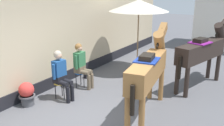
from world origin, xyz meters
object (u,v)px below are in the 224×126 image
at_px(saddled_horse_far, 203,50).
at_px(satchel_bag, 87,75).
at_px(seated_visitor_far, 81,63).
at_px(flower_planter_middle, 27,93).
at_px(cafe_parasol, 139,6).
at_px(saddled_horse_near, 149,69).
at_px(seated_visitor_near, 61,73).

relative_size(saddled_horse_far, satchel_bag, 10.49).
bearing_deg(seated_visitor_far, flower_planter_middle, -104.16).
bearing_deg(seated_visitor_far, cafe_parasol, 73.38).
bearing_deg(saddled_horse_far, saddled_horse_near, -105.03).
distance_m(saddled_horse_far, satchel_bag, 3.86).
relative_size(seated_visitor_near, seated_visitor_far, 1.00).
distance_m(seated_visitor_far, cafe_parasol, 2.96).
height_order(flower_planter_middle, satchel_bag, flower_planter_middle).
xyz_separation_m(saddled_horse_near, flower_planter_middle, (-2.87, -1.33, -0.82)).
distance_m(saddled_horse_near, cafe_parasol, 3.51).
distance_m(saddled_horse_far, cafe_parasol, 2.69).
bearing_deg(cafe_parasol, saddled_horse_near, -58.83).
bearing_deg(flower_planter_middle, saddled_horse_far, 47.29).
height_order(seated_visitor_near, saddled_horse_near, saddled_horse_near).
height_order(seated_visitor_far, saddled_horse_near, saddled_horse_near).
relative_size(flower_planter_middle, satchel_bag, 2.29).
bearing_deg(saddled_horse_far, seated_visitor_far, -146.19).
xyz_separation_m(seated_visitor_far, saddled_horse_near, (2.42, -0.43, 0.38)).
relative_size(seated_visitor_far, flower_planter_middle, 2.17).
bearing_deg(cafe_parasol, seated_visitor_near, -100.73).
height_order(seated_visitor_near, satchel_bag, seated_visitor_near).
bearing_deg(seated_visitor_near, flower_planter_middle, -123.69).
bearing_deg(saddled_horse_near, saddled_horse_far, 74.97).
bearing_deg(cafe_parasol, seated_visitor_far, -106.62).
bearing_deg(saddled_horse_far, satchel_bag, -159.41).
height_order(saddled_horse_far, satchel_bag, saddled_horse_far).
xyz_separation_m(seated_visitor_far, satchel_bag, (-0.38, 0.77, -0.68)).
distance_m(saddled_horse_near, flower_planter_middle, 3.26).
height_order(seated_visitor_far, satchel_bag, seated_visitor_far).
distance_m(flower_planter_middle, cafe_parasol, 4.76).
height_order(seated_visitor_far, cafe_parasol, cafe_parasol).
bearing_deg(flower_planter_middle, cafe_parasol, 74.42).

